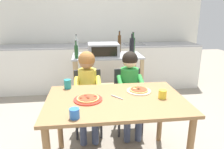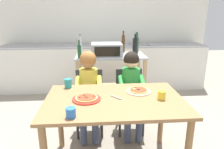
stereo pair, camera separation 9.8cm
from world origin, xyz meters
name	(u,v)px [view 1 (the left image)]	position (x,y,z in m)	size (l,w,h in m)	color
ground_plane	(106,115)	(0.00, 1.08, 0.00)	(10.79, 10.79, 0.00)	gray
back_wall_tiled	(98,21)	(0.00, 2.76, 1.35)	(4.51, 0.14, 2.70)	white
kitchen_counter	(100,67)	(0.00, 2.35, 0.45)	(4.06, 0.60, 1.10)	silver
kitchen_island_cart	(107,73)	(0.06, 1.43, 0.59)	(1.09, 0.58, 0.88)	#B7BABF
toaster_oven	(103,49)	(0.00, 1.40, 0.97)	(0.47, 0.40, 0.19)	#999BA0
bottle_brown_beer	(76,51)	(-0.41, 1.23, 0.98)	(0.05, 0.05, 0.26)	#1E4723
bottle_squat_spirits	(133,45)	(0.50, 1.52, 1.02)	(0.07, 0.07, 0.35)	#1E4723
bottle_tall_green_wine	(77,46)	(-0.42, 1.58, 1.01)	(0.06, 0.06, 0.31)	#ADB7B2
bottle_clear_vinegar	(119,43)	(0.29, 1.66, 1.03)	(0.05, 0.05, 0.36)	#4C2D14
bottle_dark_olive_oil	(132,47)	(0.42, 1.28, 1.02)	(0.07, 0.07, 0.34)	black
dining_table	(116,109)	(0.00, 0.00, 0.64)	(1.31, 0.85, 0.75)	olive
dining_chair_left	(88,97)	(-0.26, 0.69, 0.48)	(0.36, 0.36, 0.81)	#333338
dining_chair_right	(128,95)	(0.26, 0.69, 0.48)	(0.36, 0.36, 0.81)	#333338
child_in_yellow_shirt	(88,84)	(-0.26, 0.58, 0.70)	(0.32, 0.42, 1.07)	#424C6B
child_in_green_shirt	(130,84)	(0.26, 0.58, 0.68)	(0.32, 0.42, 1.06)	#424C6B
pizza_plate_red_rimmed	(88,99)	(-0.26, 0.00, 0.76)	(0.27, 0.27, 0.03)	red
pizza_plate_cream	(139,90)	(0.26, 0.16, 0.76)	(0.25, 0.25, 0.03)	beige
drinking_cup_yellow	(162,94)	(0.44, -0.04, 0.79)	(0.08, 0.08, 0.08)	yellow
drinking_cup_blue	(74,113)	(-0.37, -0.33, 0.79)	(0.08, 0.08, 0.08)	blue
drinking_cup_teal	(68,84)	(-0.47, 0.34, 0.79)	(0.08, 0.08, 0.10)	teal
serving_spoon	(117,97)	(0.01, 0.02, 0.75)	(0.01, 0.01, 0.14)	#B7BABF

